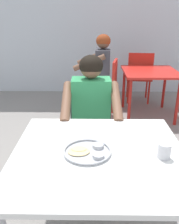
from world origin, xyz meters
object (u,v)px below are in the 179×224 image
object	(u,v)px
table_background_red	(150,77)
chair_foreground	(91,123)
table_foreground	(99,163)
chair_red_left	(108,85)
patron_background	(97,69)
diner_foreground	(91,111)
chair_red_far	(139,74)
drinking_cup	(164,150)
thali_tray	(88,151)

from	to	relation	value
table_background_red	chair_foreground	bearing A→B (deg)	-122.63
table_foreground	table_background_red	world-z (taller)	table_foreground
chair_red_left	patron_background	distance (m)	0.29
diner_foreground	patron_background	size ratio (longest dim) A/B	0.96
table_background_red	chair_red_far	distance (m)	0.62
drinking_cup	table_background_red	size ratio (longest dim) A/B	0.11
drinking_cup	table_background_red	world-z (taller)	drinking_cup
drinking_cup	patron_background	distance (m)	2.40
thali_tray	diner_foreground	distance (m)	0.76
table_foreground	thali_tray	bearing A→B (deg)	-171.08
table_background_red	chair_red_far	bearing A→B (deg)	94.06
thali_tray	chair_red_far	world-z (taller)	chair_red_far
diner_foreground	chair_foreground	bearing A→B (deg)	90.89
thali_tray	chair_foreground	xyz separation A→B (m)	(0.01, 0.98, -0.27)
chair_foreground	chair_red_left	xyz separation A→B (m)	(0.24, 1.28, 0.02)
chair_foreground	table_background_red	bearing A→B (deg)	57.37
chair_foreground	chair_red_far	xyz separation A→B (m)	(0.82, 1.95, 0.03)
drinking_cup	diner_foreground	distance (m)	0.90
drinking_cup	chair_red_far	xyz separation A→B (m)	(0.41, 2.98, -0.28)
chair_foreground	chair_red_far	bearing A→B (deg)	67.24
table_background_red	chair_red_left	xyz separation A→B (m)	(-0.63, -0.06, -0.11)
diner_foreground	table_background_red	xyz separation A→B (m)	(0.86, 1.57, -0.08)
diner_foreground	chair_red_left	bearing A→B (deg)	81.24
thali_tray	table_background_red	bearing A→B (deg)	69.39
patron_background	thali_tray	bearing A→B (deg)	-92.06
chair_red_far	drinking_cup	bearing A→B (deg)	-97.78
chair_foreground	patron_background	bearing A→B (deg)	86.94
chair_red_left	chair_red_far	world-z (taller)	chair_red_far
diner_foreground	patron_background	xyz separation A→B (m)	(0.07, 1.58, 0.03)
table_background_red	patron_background	xyz separation A→B (m)	(-0.79, 0.01, 0.11)
chair_foreground	diner_foreground	size ratio (longest dim) A/B	0.71
chair_red_far	table_background_red	bearing A→B (deg)	-85.94
table_background_red	thali_tray	bearing A→B (deg)	-110.61
table_background_red	patron_background	bearing A→B (deg)	179.46
chair_red_left	chair_red_far	xyz separation A→B (m)	(0.58, 0.67, 0.01)
table_foreground	chair_red_far	distance (m)	3.02
chair_red_far	thali_tray	bearing A→B (deg)	-105.83
thali_tray	table_foreground	bearing A→B (deg)	8.92
diner_foreground	thali_tray	bearing A→B (deg)	-91.14
chair_red_far	patron_background	world-z (taller)	patron_background
drinking_cup	chair_red_left	world-z (taller)	chair_red_left
diner_foreground	patron_background	bearing A→B (deg)	87.49
table_foreground	chair_red_far	size ratio (longest dim) A/B	1.14
thali_tray	patron_background	world-z (taller)	patron_background
chair_foreground	drinking_cup	bearing A→B (deg)	-67.95
table_foreground	patron_background	bearing A→B (deg)	89.54
chair_foreground	patron_background	distance (m)	1.38
chair_red_far	table_foreground	bearing A→B (deg)	-104.69
diner_foreground	chair_red_far	bearing A→B (deg)	69.44
table_background_red	chair_red_far	xyz separation A→B (m)	(-0.04, 0.61, -0.11)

